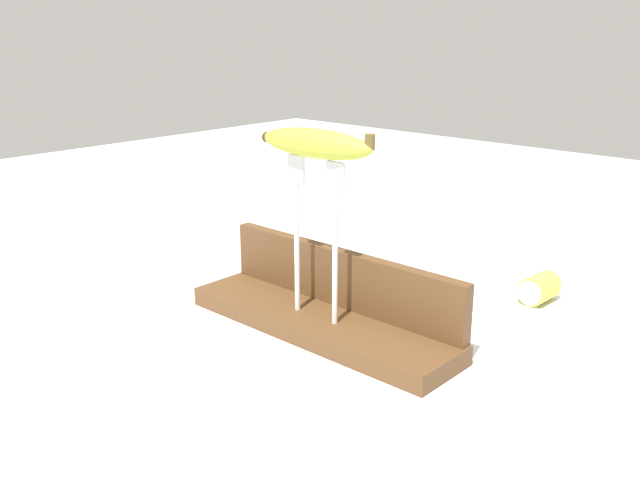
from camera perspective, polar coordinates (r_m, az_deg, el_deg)
ground_plane at (r=0.92m, az=0.00°, el=-7.45°), size 3.00×3.00×0.00m
wooden_board at (r=0.92m, az=0.00°, el=-6.74°), size 0.39×0.10×0.03m
board_backstop at (r=0.93m, az=1.78°, el=-3.08°), size 0.38×0.02×0.08m
fork_stand_center at (r=0.87m, az=-0.36°, el=1.21°), size 0.09×0.01×0.20m
banana_raised_center at (r=0.84m, az=-0.38°, el=7.82°), size 0.17×0.05×0.04m
banana_chunk_near at (r=1.06m, az=17.28°, el=-3.77°), size 0.04×0.06×0.04m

